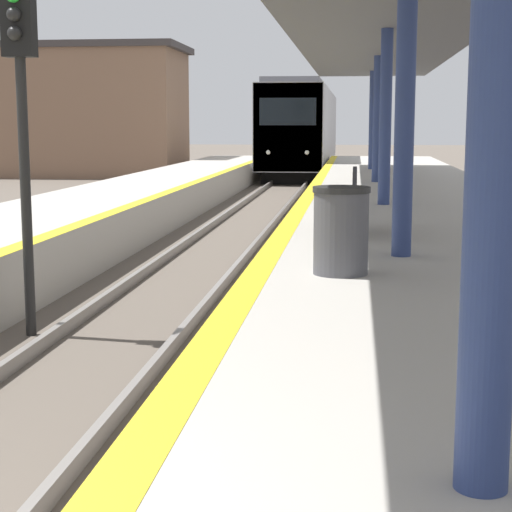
{
  "coord_description": "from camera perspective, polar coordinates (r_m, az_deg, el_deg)",
  "views": [
    {
      "loc": [
        2.67,
        -2.49,
        2.47
      ],
      "look_at": [
        -0.14,
        21.77,
        -1.32
      ],
      "focal_mm": 60.0,
      "sensor_mm": 36.0,
      "label": 1
    }
  ],
  "objects": [
    {
      "name": "trash_bin",
      "position": [
        9.0,
        5.68,
        1.72
      ],
      "size": [
        0.6,
        0.6,
        0.92
      ],
      "color": "#4C4C51",
      "rests_on": "platform_right"
    },
    {
      "name": "station_canopy",
      "position": [
        17.02,
        8.76,
        14.91
      ],
      "size": [
        3.99,
        33.28,
        3.57
      ],
      "color": "navy",
      "rests_on": "platform_right"
    },
    {
      "name": "train",
      "position": [
        44.69,
        3.21,
        8.46
      ],
      "size": [
        2.79,
        21.66,
        4.33
      ],
      "color": "black",
      "rests_on": "ground"
    },
    {
      "name": "bench",
      "position": [
        12.46,
        6.01,
        3.79
      ],
      "size": [
        0.44,
        1.69,
        0.92
      ],
      "color": "#28282D",
      "rests_on": "platform_right"
    },
    {
      "name": "signal_near",
      "position": [
        10.17,
        -15.41,
        10.87
      ],
      "size": [
        0.36,
        0.31,
        4.11
      ],
      "color": "black",
      "rests_on": "ground"
    },
    {
      "name": "station_building",
      "position": [
        42.14,
        -12.66,
        9.42
      ],
      "size": [
        11.6,
        5.47,
        6.11
      ],
      "color": "brown",
      "rests_on": "ground"
    }
  ]
}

